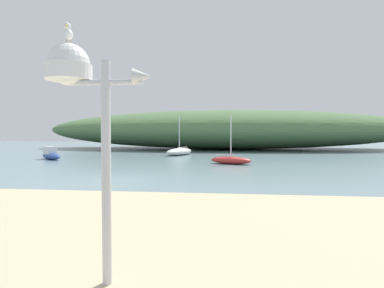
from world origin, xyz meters
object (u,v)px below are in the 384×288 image
(motorboat_west_reach, at_px, (51,155))
(sailboat_outer_mooring, at_px, (179,152))
(mast_structure, at_px, (78,84))
(seagull_on_radar, at_px, (68,33))
(sailboat_inner_mooring, at_px, (231,160))

(motorboat_west_reach, distance_m, sailboat_outer_mooring, 11.19)
(motorboat_west_reach, bearing_deg, sailboat_outer_mooring, 30.71)
(mast_structure, relative_size, seagull_on_radar, 9.64)
(seagull_on_radar, distance_m, sailboat_inner_mooring, 17.75)
(motorboat_west_reach, distance_m, sailboat_inner_mooring, 14.56)
(sailboat_outer_mooring, bearing_deg, sailboat_inner_mooring, -58.82)
(seagull_on_radar, relative_size, sailboat_inner_mooring, 0.09)
(mast_structure, relative_size, sailboat_outer_mooring, 0.74)
(seagull_on_radar, bearing_deg, mast_structure, 7.65)
(sailboat_outer_mooring, bearing_deg, motorboat_west_reach, -149.29)
(mast_structure, bearing_deg, seagull_on_radar, -172.35)
(mast_structure, bearing_deg, motorboat_west_reach, 122.06)
(seagull_on_radar, relative_size, motorboat_west_reach, 0.11)
(seagull_on_radar, distance_m, sailboat_outer_mooring, 25.52)
(mast_structure, distance_m, sailboat_outer_mooring, 25.45)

